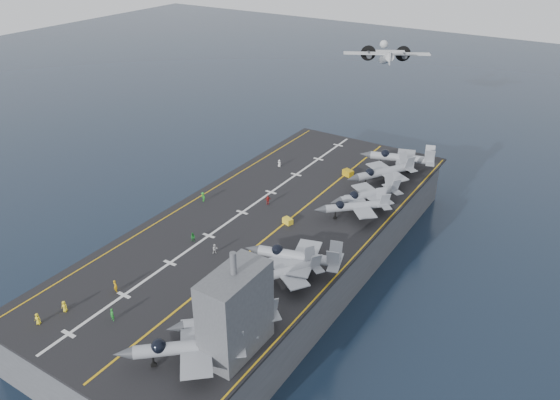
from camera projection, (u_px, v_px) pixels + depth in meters
The scene contains 29 objects.
ground at pixel (269, 267), 105.70m from camera, with size 500.00×500.00×0.00m, color #142135.
hull at pixel (269, 246), 103.36m from camera, with size 36.00×90.00×10.00m, color #56595E.
flight_deck at pixel (268, 222), 100.92m from camera, with size 38.00×92.00×0.40m, color black.
foul_line at pixel (282, 225), 99.40m from camera, with size 0.35×90.00×0.02m, color gold.
landing_centerline at pixel (242, 212), 103.67m from camera, with size 0.50×90.00×0.02m, color silver.
deck_edge_port at pixel (198, 198), 108.88m from camera, with size 0.25×90.00×0.02m, color gold.
deck_edge_stbd at pixel (360, 250), 92.05m from camera, with size 0.25×90.00×0.02m, color gold.
island_superstructure at pixel (235, 303), 67.83m from camera, with size 5.00×10.00×15.00m, color #56595E, non-canonical shape.
fighter_jet_0 at pixel (188, 346), 67.84m from camera, with size 19.30×18.79×5.62m, color #9EA6AD, non-canonical shape.
fighter_jet_1 at pixel (230, 316), 73.14m from camera, with size 17.39×18.00×5.23m, color gray, non-canonical shape.
fighter_jet_2 at pixel (283, 272), 82.55m from camera, with size 15.26×16.51×4.77m, color #8F949D, non-canonical shape.
fighter_jet_3 at pixel (299, 255), 85.82m from camera, with size 18.01×14.45×5.45m, color #A0A8B0, non-canonical shape.
fighter_jet_5 at pixel (356, 205), 100.99m from camera, with size 16.85×16.69×4.94m, color #98A1A9, non-canonical shape.
fighter_jet_6 at pixel (369, 194), 104.88m from camera, with size 16.39×17.83×5.15m, color gray, non-canonical shape.
fighter_jet_7 at pixel (384, 171), 113.65m from camera, with size 17.23×18.87×5.45m, color gray, non-canonical shape.
fighter_jet_8 at pixel (402, 157), 119.90m from camera, with size 18.81×15.31×5.65m, color #9DA5AF, non-canonical shape.
tow_cart_a at pixel (223, 285), 82.57m from camera, with size 2.10×1.72×1.09m, color #C3980A, non-canonical shape.
tow_cart_b at pixel (288, 221), 99.75m from camera, with size 2.08×1.67×1.08m, color yellow, non-canonical shape.
tow_cart_c at pixel (348, 173), 117.79m from camera, with size 2.57×2.11×1.32m, color gold, non-canonical shape.
crew_0 at pixel (64, 306), 77.62m from camera, with size 1.25×1.06×1.77m, color yellow.
crew_1 at pixel (115, 286), 81.62m from camera, with size 1.37×1.04×2.05m, color #CD930E.
crew_2 at pixel (193, 237), 94.14m from camera, with size 1.09×0.78×1.72m, color #197B28.
crew_3 at pixel (203, 197), 107.29m from camera, with size 1.33×1.09×1.92m, color #219524.
crew_4 at pixel (268, 200), 106.06m from camera, with size 1.43×1.42×2.02m, color maroon.
crew_5 at pixel (279, 163), 121.84m from camera, with size 1.05×0.73×1.70m, color white.
crew_6 at pixel (112, 315), 75.88m from camera, with size 1.27×0.94×1.95m, color #208B2A.
crew_7 at pixel (215, 249), 90.86m from camera, with size 1.22×1.26×1.76m, color silver.
transport_plane at pixel (386, 59), 142.94m from camera, with size 26.93×24.06×5.29m, color silver, non-canonical shape.
crew_8 at pixel (38, 319), 75.24m from camera, with size 1.25×1.06×1.77m, color yellow.
Camera 1 is at (48.65, -72.51, 61.01)m, focal length 35.00 mm.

